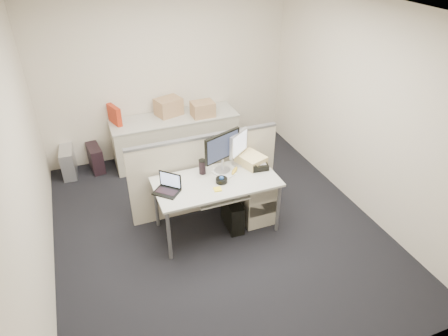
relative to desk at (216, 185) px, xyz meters
name	(u,v)px	position (x,y,z in m)	size (l,w,h in m)	color
floor	(217,227)	(0.00, 0.00, -0.67)	(4.00, 4.50, 0.01)	black
ceiling	(214,8)	(0.00, 0.00, 2.04)	(4.00, 4.50, 0.01)	white
wall_back	(166,74)	(0.00, 2.25, 0.69)	(4.00, 0.02, 2.70)	beige
wall_front	(330,278)	(0.00, -2.25, 0.69)	(4.00, 0.02, 2.70)	beige
wall_left	(23,170)	(-2.00, 0.00, 0.69)	(0.02, 4.50, 2.70)	beige
wall_right	(362,109)	(2.00, 0.00, 0.69)	(0.02, 4.50, 2.70)	beige
desk	(216,185)	(0.00, 0.00, 0.00)	(1.50, 0.75, 0.73)	beige
keyboard_tray	(222,196)	(0.00, -0.18, -0.04)	(0.62, 0.32, 0.02)	beige
drawer_pedestal	(254,196)	(0.55, 0.05, -0.34)	(0.40, 0.55, 0.65)	#BCB29F
cubicle_partition	(205,175)	(0.00, 0.45, -0.11)	(2.00, 0.06, 1.10)	#B5AE95
back_counter	(176,138)	(0.00, 1.93, -0.30)	(2.00, 0.60, 0.72)	#BCB29F
monitor_main	(222,153)	(0.15, 0.18, 0.33)	(0.53, 0.20, 0.53)	black
monitor_small	(238,149)	(0.40, 0.27, 0.29)	(0.37, 0.18, 0.45)	#B7B7BC
laptop	(166,185)	(-0.62, -0.02, 0.17)	(0.28, 0.21, 0.21)	black
trackball	(222,180)	(0.05, -0.05, 0.09)	(0.14, 0.14, 0.05)	black
desk_phone	(259,166)	(0.60, 0.07, 0.10)	(0.22, 0.18, 0.07)	black
paper_stack	(224,173)	(0.15, 0.12, 0.07)	(0.20, 0.26, 0.01)	silver
sticky_pad	(218,189)	(-0.05, -0.18, 0.07)	(0.09, 0.09, 0.01)	yellow
travel_mug	(202,167)	(-0.10, 0.22, 0.16)	(0.08, 0.08, 0.18)	black
banana	(234,171)	(0.28, 0.10, 0.09)	(0.19, 0.05, 0.04)	gold
cellphone	(218,170)	(0.10, 0.20, 0.07)	(0.06, 0.12, 0.02)	black
manila_folders	(251,160)	(0.55, 0.20, 0.13)	(0.27, 0.35, 0.13)	#F5E287
keyboard	(216,194)	(-0.05, -0.14, -0.02)	(0.47, 0.17, 0.03)	black
pc_tower_desk	(233,214)	(0.20, -0.05, -0.46)	(0.17, 0.43, 0.40)	black
pc_tower_spare_dark	(96,158)	(-1.29, 2.03, -0.46)	(0.18, 0.44, 0.41)	black
pc_tower_spare_silver	(68,162)	(-1.70, 2.03, -0.44)	(0.19, 0.48, 0.45)	#B7B7BC
cardboard_box_left	(169,107)	(-0.05, 2.05, 0.20)	(0.39, 0.29, 0.29)	tan
cardboard_box_right	(203,110)	(0.44, 1.81, 0.18)	(0.35, 0.27, 0.25)	tan
red_binder	(115,116)	(-0.90, 2.03, 0.21)	(0.08, 0.33, 0.31)	#AE2A12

